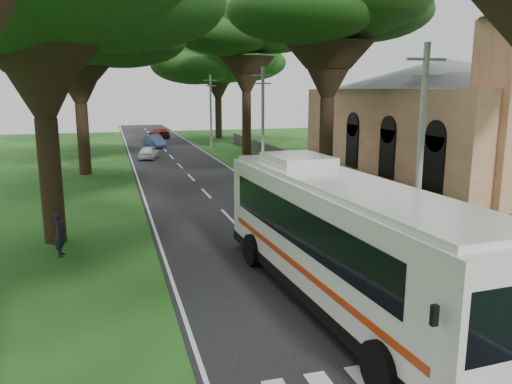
{
  "coord_description": "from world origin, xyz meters",
  "views": [
    {
      "loc": [
        -5.52,
        -9.97,
        6.32
      ],
      "look_at": [
        0.12,
        9.35,
        2.2
      ],
      "focal_mm": 35.0,
      "sensor_mm": 36.0,
      "label": 1
    }
  ],
  "objects_px": {
    "coach_bus": "(340,238)",
    "pedestrian": "(60,234)",
    "pole_near": "(421,149)",
    "pole_mid": "(263,119)",
    "distant_car_a": "(149,152)",
    "distant_car_b": "(155,141)",
    "church": "(443,110)",
    "distant_car_c": "(159,133)",
    "pole_far": "(211,110)"
  },
  "relations": [
    {
      "from": "coach_bus",
      "to": "pedestrian",
      "type": "xyz_separation_m",
      "value": [
        -8.4,
        7.04,
        -1.16
      ]
    },
    {
      "from": "pole_near",
      "to": "coach_bus",
      "type": "xyz_separation_m",
      "value": [
        -4.7,
        -3.14,
        -2.13
      ]
    },
    {
      "from": "pole_mid",
      "to": "coach_bus",
      "type": "bearing_deg",
      "value": -101.49
    },
    {
      "from": "distant_car_a",
      "to": "distant_car_b",
      "type": "height_order",
      "value": "distant_car_b"
    },
    {
      "from": "church",
      "to": "distant_car_a",
      "type": "xyz_separation_m",
      "value": [
        -20.03,
        15.62,
        -4.26
      ]
    },
    {
      "from": "distant_car_a",
      "to": "pole_near",
      "type": "bearing_deg",
      "value": 119.86
    },
    {
      "from": "distant_car_c",
      "to": "distant_car_a",
      "type": "bearing_deg",
      "value": 69.08
    },
    {
      "from": "pole_far",
      "to": "pedestrian",
      "type": "distance_m",
      "value": 38.55
    },
    {
      "from": "pole_far",
      "to": "coach_bus",
      "type": "distance_m",
      "value": 43.45
    },
    {
      "from": "distant_car_b",
      "to": "pedestrian",
      "type": "height_order",
      "value": "pedestrian"
    },
    {
      "from": "coach_bus",
      "to": "pedestrian",
      "type": "bearing_deg",
      "value": 137.14
    },
    {
      "from": "coach_bus",
      "to": "distant_car_b",
      "type": "distance_m",
      "value": 43.87
    },
    {
      "from": "pole_near",
      "to": "pole_far",
      "type": "distance_m",
      "value": 40.0
    },
    {
      "from": "pole_mid",
      "to": "distant_car_a",
      "type": "relative_size",
      "value": 2.21
    },
    {
      "from": "church",
      "to": "pole_far",
      "type": "height_order",
      "value": "church"
    },
    {
      "from": "distant_car_b",
      "to": "pedestrian",
      "type": "relative_size",
      "value": 2.36
    },
    {
      "from": "church",
      "to": "pole_mid",
      "type": "relative_size",
      "value": 3.0
    },
    {
      "from": "church",
      "to": "pole_mid",
      "type": "height_order",
      "value": "church"
    },
    {
      "from": "pole_near",
      "to": "pole_far",
      "type": "bearing_deg",
      "value": 90.0
    },
    {
      "from": "church",
      "to": "distant_car_a",
      "type": "bearing_deg",
      "value": 142.05
    },
    {
      "from": "distant_car_a",
      "to": "distant_car_b",
      "type": "relative_size",
      "value": 0.86
    },
    {
      "from": "pole_near",
      "to": "pole_mid",
      "type": "xyz_separation_m",
      "value": [
        0.0,
        20.0,
        0.0
      ]
    },
    {
      "from": "pedestrian",
      "to": "pole_mid",
      "type": "bearing_deg",
      "value": -35.25
    },
    {
      "from": "distant_car_b",
      "to": "church",
      "type": "bearing_deg",
      "value": -68.06
    },
    {
      "from": "church",
      "to": "pole_far",
      "type": "distance_m",
      "value": 27.41
    },
    {
      "from": "distant_car_b",
      "to": "distant_car_c",
      "type": "height_order",
      "value": "distant_car_b"
    },
    {
      "from": "pole_mid",
      "to": "pole_near",
      "type": "bearing_deg",
      "value": -90.0
    },
    {
      "from": "church",
      "to": "pole_near",
      "type": "distance_m",
      "value": 19.88
    },
    {
      "from": "coach_bus",
      "to": "pole_near",
      "type": "bearing_deg",
      "value": 30.82
    },
    {
      "from": "pole_mid",
      "to": "pole_far",
      "type": "xyz_separation_m",
      "value": [
        0.0,
        20.0,
        0.0
      ]
    },
    {
      "from": "church",
      "to": "pole_near",
      "type": "bearing_deg",
      "value": -128.5
    },
    {
      "from": "pole_near",
      "to": "distant_car_c",
      "type": "xyz_separation_m",
      "value": [
        -4.7,
        52.03,
        -3.5
      ]
    },
    {
      "from": "distant_car_c",
      "to": "coach_bus",
      "type": "bearing_deg",
      "value": 77.17
    },
    {
      "from": "pole_far",
      "to": "distant_car_b",
      "type": "height_order",
      "value": "pole_far"
    },
    {
      "from": "pole_mid",
      "to": "pole_far",
      "type": "bearing_deg",
      "value": 90.0
    },
    {
      "from": "pole_mid",
      "to": "coach_bus",
      "type": "distance_m",
      "value": 23.71
    },
    {
      "from": "pole_far",
      "to": "distant_car_b",
      "type": "bearing_deg",
      "value": 173.82
    },
    {
      "from": "distant_car_b",
      "to": "pedestrian",
      "type": "bearing_deg",
      "value": -115.14
    },
    {
      "from": "pole_mid",
      "to": "distant_car_a",
      "type": "distance_m",
      "value": 14.0
    },
    {
      "from": "pole_near",
      "to": "distant_car_b",
      "type": "height_order",
      "value": "pole_near"
    },
    {
      "from": "distant_car_b",
      "to": "distant_car_c",
      "type": "bearing_deg",
      "value": 67.32
    },
    {
      "from": "church",
      "to": "pedestrian",
      "type": "distance_m",
      "value": 28.3
    },
    {
      "from": "church",
      "to": "pole_mid",
      "type": "bearing_deg",
      "value": 160.19
    },
    {
      "from": "church",
      "to": "distant_car_b",
      "type": "xyz_separation_m",
      "value": [
        -18.66,
        25.14,
        -4.19
      ]
    },
    {
      "from": "pole_far",
      "to": "distant_car_a",
      "type": "xyz_separation_m",
      "value": [
        -7.67,
        -8.83,
        -3.53
      ]
    },
    {
      "from": "distant_car_a",
      "to": "distant_car_c",
      "type": "height_order",
      "value": "distant_car_c"
    },
    {
      "from": "distant_car_c",
      "to": "pole_far",
      "type": "bearing_deg",
      "value": 98.51
    },
    {
      "from": "distant_car_b",
      "to": "distant_car_c",
      "type": "relative_size",
      "value": 0.94
    },
    {
      "from": "distant_car_a",
      "to": "church",
      "type": "bearing_deg",
      "value": 158.09
    },
    {
      "from": "church",
      "to": "pole_near",
      "type": "height_order",
      "value": "church"
    }
  ]
}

